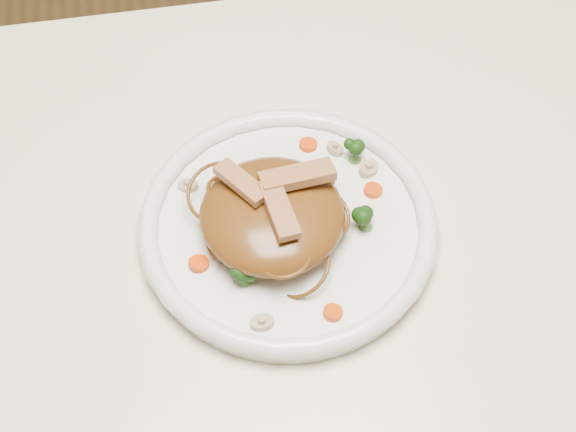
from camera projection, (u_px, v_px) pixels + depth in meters
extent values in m
cube|color=white|center=(309.00, 269.00, 0.82)|extent=(1.20, 0.80, 0.04)
cylinder|color=white|center=(288.00, 229.00, 0.82)|extent=(0.35, 0.35, 0.02)
ellipsoid|color=#5C3411|center=(272.00, 215.00, 0.79)|extent=(0.17, 0.17, 0.05)
cube|color=#AD8052|center=(297.00, 176.00, 0.78)|extent=(0.07, 0.03, 0.01)
cube|color=#AD8052|center=(241.00, 182.00, 0.77)|extent=(0.05, 0.06, 0.01)
cube|color=#AD8052|center=(279.00, 210.00, 0.75)|extent=(0.03, 0.07, 0.01)
cylinder|color=#E24908|center=(308.00, 144.00, 0.87)|extent=(0.02, 0.02, 0.00)
cylinder|color=#E24908|center=(199.00, 263.00, 0.78)|extent=(0.02, 0.02, 0.00)
cylinder|color=#E24908|center=(373.00, 190.00, 0.83)|extent=(0.02, 0.02, 0.00)
cylinder|color=#E24908|center=(245.00, 171.00, 0.85)|extent=(0.02, 0.02, 0.00)
cylinder|color=#E24908|center=(333.00, 312.00, 0.75)|extent=(0.02, 0.02, 0.00)
cylinder|color=#C5B093|center=(262.00, 322.00, 0.74)|extent=(0.02, 0.02, 0.01)
cylinder|color=#C5B093|center=(369.00, 168.00, 0.85)|extent=(0.04, 0.04, 0.01)
cylinder|color=#C5B093|center=(188.00, 186.00, 0.83)|extent=(0.03, 0.03, 0.01)
cylinder|color=#C5B093|center=(335.00, 149.00, 0.86)|extent=(0.03, 0.03, 0.01)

